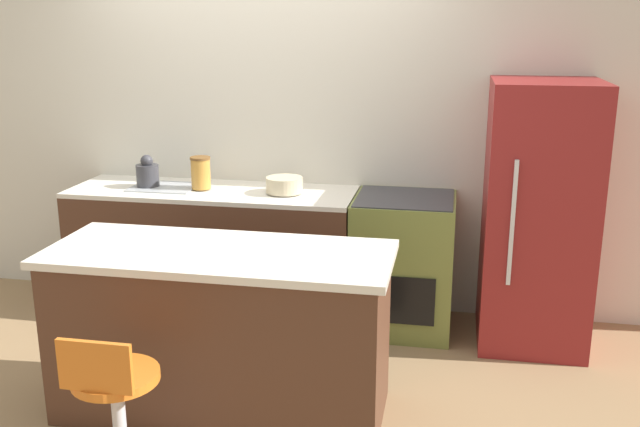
% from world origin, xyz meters
% --- Properties ---
extents(ground_plane, '(14.00, 14.00, 0.00)m').
position_xyz_m(ground_plane, '(0.00, 0.00, 0.00)').
color(ground_plane, '#8E704C').
extents(wall_back, '(8.00, 0.06, 2.60)m').
position_xyz_m(wall_back, '(0.00, 0.67, 1.30)').
color(wall_back, beige).
rests_on(wall_back, ground_plane).
extents(back_counter, '(1.93, 0.62, 0.89)m').
position_xyz_m(back_counter, '(-0.29, 0.33, 0.44)').
color(back_counter, '#4C2D1E').
rests_on(back_counter, ground_plane).
extents(kitchen_island, '(1.74, 0.70, 0.88)m').
position_xyz_m(kitchen_island, '(0.18, -0.90, 0.44)').
color(kitchen_island, '#4C2D1E').
rests_on(kitchen_island, ground_plane).
extents(oven_range, '(0.65, 0.63, 0.89)m').
position_xyz_m(oven_range, '(1.01, 0.33, 0.45)').
color(oven_range, olive).
rests_on(oven_range, ground_plane).
extents(refrigerator, '(0.64, 0.72, 1.65)m').
position_xyz_m(refrigerator, '(1.83, 0.29, 0.82)').
color(refrigerator, maroon).
rests_on(refrigerator, ground_plane).
extents(stool_chair, '(0.38, 0.38, 0.75)m').
position_xyz_m(stool_chair, '(-0.08, -1.59, 0.37)').
color(stool_chair, '#B7B7BC').
rests_on(stool_chair, ground_plane).
extents(kettle, '(0.15, 0.15, 0.22)m').
position_xyz_m(kettle, '(-0.74, 0.32, 0.98)').
color(kettle, '#333338').
rests_on(kettle, back_counter).
extents(mixing_bowl, '(0.24, 0.24, 0.10)m').
position_xyz_m(mixing_bowl, '(0.22, 0.32, 0.94)').
color(mixing_bowl, '#C1B28E').
rests_on(mixing_bowl, back_counter).
extents(canister_jar, '(0.14, 0.14, 0.22)m').
position_xyz_m(canister_jar, '(-0.36, 0.32, 1.00)').
color(canister_jar, '#B77F33').
rests_on(canister_jar, back_counter).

